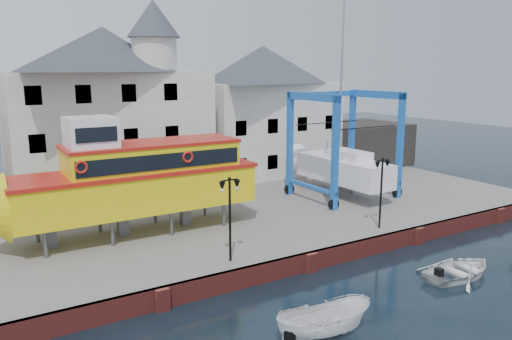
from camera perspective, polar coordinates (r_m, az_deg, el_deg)
ground at (r=26.26m, az=6.22°, el=-11.45°), size 140.00×140.00×0.00m
hardstanding at (r=34.93m, az=-4.84°, el=-4.69°), size 44.00×22.00×1.00m
quay_wall at (r=26.14m, az=6.10°, el=-10.37°), size 44.00×0.47×1.00m
building_white_main at (r=38.89m, az=-16.46°, el=6.80°), size 14.00×8.30×14.00m
building_white_right at (r=45.09m, az=0.75°, el=6.90°), size 12.00×8.00×11.20m
shed_dark at (r=50.01m, az=11.75°, el=2.96°), size 8.00×7.00×4.00m
lamp_post_left at (r=23.79m, az=-3.02°, el=-3.21°), size 1.12×0.32×4.20m
lamp_post_right at (r=29.73m, az=14.19°, el=-0.57°), size 1.12×0.32×4.20m
tour_boat at (r=28.42m, az=-15.16°, el=-1.16°), size 15.49×3.80×6.74m
travel_lift at (r=37.61m, az=9.07°, el=0.97°), size 6.92×9.73×14.64m
motorboat_a at (r=20.58m, az=7.70°, el=-18.35°), size 4.19×2.26×1.53m
motorboat_b at (r=27.57m, az=22.22°, el=-11.13°), size 4.43×3.22×0.90m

